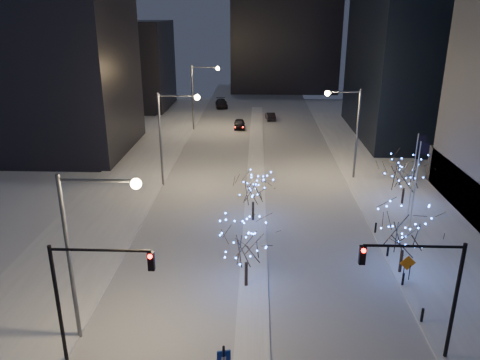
{
  "coord_description": "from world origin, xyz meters",
  "views": [
    {
      "loc": [
        0.14,
        -20.02,
        17.85
      ],
      "look_at": [
        -1.21,
        15.25,
        5.0
      ],
      "focal_mm": 35.0,
      "sensor_mm": 36.0,
      "label": 1
    }
  ],
  "objects_px": {
    "street_lamp_east": "(350,122)",
    "holiday_tree_plaza_near": "(405,230)",
    "street_lamp_w_mid": "(170,127)",
    "traffic_signal_west": "(86,286)",
    "car_near": "(239,124)",
    "holiday_tree_plaza_far": "(406,173)",
    "traffic_signal_east": "(427,282)",
    "car_mid": "(270,116)",
    "holiday_tree_median_near": "(246,243)",
    "street_lamp_w_near": "(86,237)",
    "street_lamp_w_far": "(199,89)",
    "holiday_tree_median_far": "(253,188)",
    "car_far": "(221,103)",
    "construction_sign": "(407,265)"
  },
  "relations": [
    {
      "from": "holiday_tree_median_near",
      "to": "holiday_tree_plaza_far",
      "type": "bearing_deg",
      "value": 45.33
    },
    {
      "from": "street_lamp_w_near",
      "to": "car_far",
      "type": "bearing_deg",
      "value": 88.32
    },
    {
      "from": "holiday_tree_median_far",
      "to": "car_mid",
      "type": "bearing_deg",
      "value": 86.56
    },
    {
      "from": "street_lamp_w_far",
      "to": "holiday_tree_plaza_near",
      "type": "bearing_deg",
      "value": -65.3
    },
    {
      "from": "car_far",
      "to": "holiday_tree_median_far",
      "type": "xyz_separation_m",
      "value": [
        6.77,
        -51.99,
        2.4
      ]
    },
    {
      "from": "street_lamp_east",
      "to": "traffic_signal_east",
      "type": "bearing_deg",
      "value": -92.26
    },
    {
      "from": "car_far",
      "to": "holiday_tree_plaza_far",
      "type": "distance_m",
      "value": 52.21
    },
    {
      "from": "construction_sign",
      "to": "car_mid",
      "type": "bearing_deg",
      "value": 92.17
    },
    {
      "from": "car_mid",
      "to": "car_far",
      "type": "height_order",
      "value": "car_far"
    },
    {
      "from": "street_lamp_w_near",
      "to": "holiday_tree_median_near",
      "type": "height_order",
      "value": "street_lamp_w_near"
    },
    {
      "from": "car_mid",
      "to": "holiday_tree_plaza_far",
      "type": "bearing_deg",
      "value": 100.84
    },
    {
      "from": "street_lamp_east",
      "to": "car_mid",
      "type": "relative_size",
      "value": 2.54
    },
    {
      "from": "car_near",
      "to": "traffic_signal_east",
      "type": "bearing_deg",
      "value": -80.08
    },
    {
      "from": "street_lamp_east",
      "to": "traffic_signal_east",
      "type": "relative_size",
      "value": 1.43
    },
    {
      "from": "street_lamp_w_near",
      "to": "traffic_signal_east",
      "type": "bearing_deg",
      "value": -3.21
    },
    {
      "from": "street_lamp_w_near",
      "to": "car_mid",
      "type": "relative_size",
      "value": 2.54
    },
    {
      "from": "holiday_tree_plaza_far",
      "to": "construction_sign",
      "type": "bearing_deg",
      "value": -104.91
    },
    {
      "from": "traffic_signal_west",
      "to": "construction_sign",
      "type": "bearing_deg",
      "value": 24.47
    },
    {
      "from": "street_lamp_w_mid",
      "to": "holiday_tree_median_near",
      "type": "relative_size",
      "value": 1.93
    },
    {
      "from": "traffic_signal_east",
      "to": "holiday_tree_median_near",
      "type": "xyz_separation_m",
      "value": [
        -9.44,
        6.56,
        -1.38
      ]
    },
    {
      "from": "construction_sign",
      "to": "street_lamp_east",
      "type": "bearing_deg",
      "value": 84.33
    },
    {
      "from": "street_lamp_east",
      "to": "car_far",
      "type": "xyz_separation_m",
      "value": [
        -17.02,
        40.15,
        -5.67
      ]
    },
    {
      "from": "holiday_tree_plaza_far",
      "to": "construction_sign",
      "type": "distance_m",
      "value": 14.49
    },
    {
      "from": "street_lamp_east",
      "to": "traffic_signal_west",
      "type": "bearing_deg",
      "value": -121.69
    },
    {
      "from": "street_lamp_w_mid",
      "to": "holiday_tree_plaza_near",
      "type": "height_order",
      "value": "street_lamp_w_mid"
    },
    {
      "from": "traffic_signal_west",
      "to": "holiday_tree_median_far",
      "type": "distance_m",
      "value": 20.03
    },
    {
      "from": "street_lamp_w_mid",
      "to": "car_far",
      "type": "xyz_separation_m",
      "value": [
        2.0,
        43.15,
        -5.72
      ]
    },
    {
      "from": "traffic_signal_west",
      "to": "holiday_tree_median_far",
      "type": "bearing_deg",
      "value": 65.51
    },
    {
      "from": "street_lamp_w_near",
      "to": "car_mid",
      "type": "distance_m",
      "value": 58.9
    },
    {
      "from": "car_far",
      "to": "holiday_tree_plaza_near",
      "type": "height_order",
      "value": "holiday_tree_plaza_near"
    },
    {
      "from": "street_lamp_w_mid",
      "to": "holiday_tree_plaza_far",
      "type": "distance_m",
      "value": 23.88
    },
    {
      "from": "street_lamp_east",
      "to": "holiday_tree_plaza_near",
      "type": "distance_m",
      "value": 20.49
    },
    {
      "from": "holiday_tree_plaza_far",
      "to": "car_mid",
      "type": "bearing_deg",
      "value": 107.95
    },
    {
      "from": "traffic_signal_east",
      "to": "car_mid",
      "type": "bearing_deg",
      "value": 96.45
    },
    {
      "from": "holiday_tree_median_far",
      "to": "construction_sign",
      "type": "distance_m",
      "value": 14.49
    },
    {
      "from": "street_lamp_w_mid",
      "to": "car_mid",
      "type": "relative_size",
      "value": 2.54
    },
    {
      "from": "street_lamp_w_near",
      "to": "traffic_signal_west",
      "type": "xyz_separation_m",
      "value": [
        0.5,
        -2.0,
        -1.74
      ]
    },
    {
      "from": "car_near",
      "to": "street_lamp_w_far",
      "type": "bearing_deg",
      "value": -172.57
    },
    {
      "from": "car_mid",
      "to": "holiday_tree_plaza_far",
      "type": "distance_m",
      "value": 38.97
    },
    {
      "from": "street_lamp_w_mid",
      "to": "construction_sign",
      "type": "relative_size",
      "value": 5.25
    },
    {
      "from": "street_lamp_w_near",
      "to": "street_lamp_w_far",
      "type": "height_order",
      "value": "same"
    },
    {
      "from": "car_far",
      "to": "holiday_tree_median_far",
      "type": "bearing_deg",
      "value": -90.3
    },
    {
      "from": "street_lamp_east",
      "to": "holiday_tree_plaza_far",
      "type": "relative_size",
      "value": 1.96
    },
    {
      "from": "street_lamp_w_far",
      "to": "construction_sign",
      "type": "xyz_separation_m",
      "value": [
        19.55,
        -43.34,
        -5.2
      ]
    },
    {
      "from": "street_lamp_w_mid",
      "to": "traffic_signal_west",
      "type": "height_order",
      "value": "street_lamp_w_mid"
    },
    {
      "from": "car_mid",
      "to": "traffic_signal_west",
      "type": "bearing_deg",
      "value": 72.64
    },
    {
      "from": "car_near",
      "to": "holiday_tree_plaza_near",
      "type": "bearing_deg",
      "value": -75.73
    },
    {
      "from": "street_lamp_w_near",
      "to": "street_lamp_w_far",
      "type": "relative_size",
      "value": 1.0
    },
    {
      "from": "street_lamp_w_mid",
      "to": "car_mid",
      "type": "height_order",
      "value": "street_lamp_w_mid"
    },
    {
      "from": "car_near",
      "to": "holiday_tree_plaza_far",
      "type": "distance_m",
      "value": 35.11
    }
  ]
}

